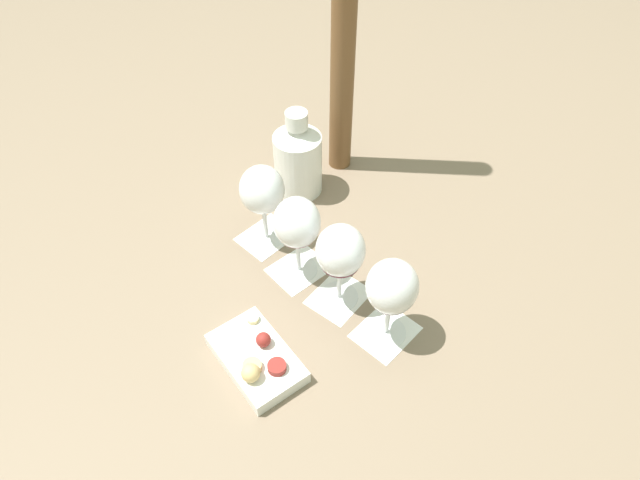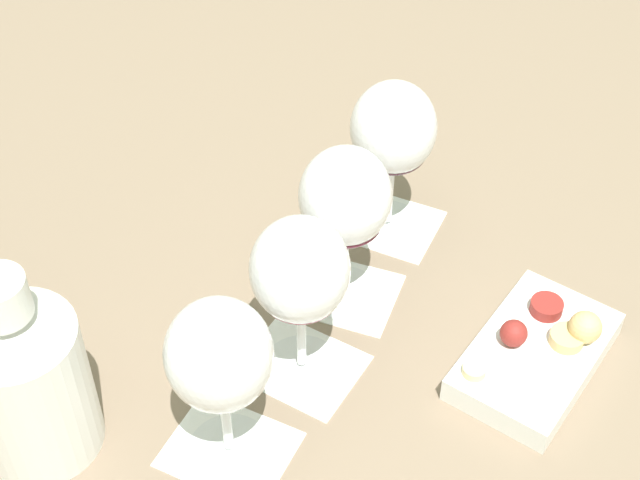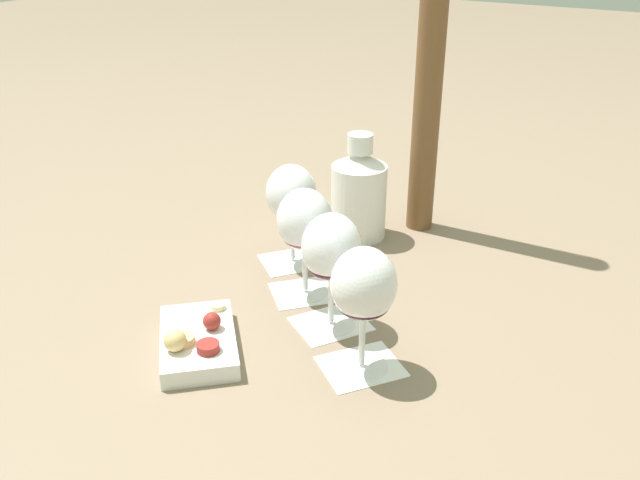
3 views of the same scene
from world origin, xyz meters
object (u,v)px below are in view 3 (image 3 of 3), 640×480
at_px(wine_glass_3, 364,290).
at_px(ceramic_vase, 359,193).
at_px(wine_glass_1, 305,225).
at_px(wine_glass_0, 291,198).
at_px(umbrella_pole, 432,31).
at_px(wine_glass_2, 331,252).
at_px(snack_dish, 198,341).

xyz_separation_m(wine_glass_3, ceramic_vase, (-0.22, 0.37, -0.04)).
bearing_deg(wine_glass_1, wine_glass_3, -35.80).
height_order(wine_glass_0, umbrella_pole, umbrella_pole).
distance_m(wine_glass_2, ceramic_vase, 0.33).
bearing_deg(wine_glass_1, snack_dish, -100.26).
bearing_deg(wine_glass_3, ceramic_vase, 120.04).
height_order(wine_glass_0, wine_glass_3, same).
bearing_deg(wine_glass_1, wine_glass_0, 135.09).
bearing_deg(wine_glass_3, wine_glass_1, 144.20).
bearing_deg(umbrella_pole, wine_glass_0, -115.69).
distance_m(wine_glass_1, ceramic_vase, 0.25).
bearing_deg(ceramic_vase, umbrella_pole, 51.46).
height_order(wine_glass_1, snack_dish, wine_glass_1).
bearing_deg(wine_glass_0, wine_glass_3, -38.90).
xyz_separation_m(wine_glass_0, wine_glass_3, (0.26, -0.21, -0.00)).
height_order(wine_glass_3, snack_dish, wine_glass_3).
bearing_deg(umbrella_pole, wine_glass_1, -97.67).
relative_size(wine_glass_0, wine_glass_3, 1.00).
relative_size(wine_glass_2, ceramic_vase, 0.89).
xyz_separation_m(ceramic_vase, snack_dish, (-0.00, -0.47, -0.07)).
relative_size(wine_glass_2, umbrella_pole, 0.24).
xyz_separation_m(snack_dish, umbrella_pole, (0.09, 0.57, 0.37)).
bearing_deg(snack_dish, ceramic_vase, 89.45).
height_order(snack_dish, umbrella_pole, umbrella_pole).
height_order(wine_glass_1, wine_glass_3, same).
bearing_deg(wine_glass_3, wine_glass_2, 142.95).
distance_m(wine_glass_1, umbrella_pole, 0.44).
height_order(wine_glass_1, wine_glass_2, same).
relative_size(wine_glass_3, ceramic_vase, 0.89).
distance_m(wine_glass_2, wine_glass_3, 0.12).
distance_m(wine_glass_0, wine_glass_3, 0.34).
height_order(wine_glass_2, wine_glass_3, same).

